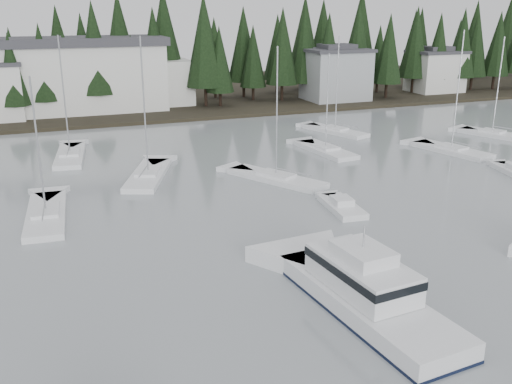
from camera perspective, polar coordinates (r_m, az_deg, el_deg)
far_shore_land at (r=107.44m, az=-14.67°, el=9.08°), size 240.00×54.00×1.00m
conifer_treeline at (r=96.64m, az=-13.89°, el=8.19°), size 200.00×22.00×20.00m
house_east_a at (r=99.39m, az=7.99°, el=11.66°), size 10.60×8.48×9.25m
house_east_b at (r=113.19m, az=17.52°, el=11.53°), size 9.54×7.42×8.25m
harbor_inn at (r=91.94m, az=-15.71°, el=11.21°), size 29.50×11.50×10.90m
cabin_cruiser_center at (r=31.92m, az=10.85°, el=-10.14°), size 5.09×12.98×5.45m
sailboat_0 at (r=68.39m, az=18.93°, el=3.85°), size 5.13×9.81×13.91m
sailboat_3 at (r=65.18m, az=6.95°, el=4.03°), size 3.86×9.42×11.47m
sailboat_4 at (r=65.52m, az=-18.06°, el=3.34°), size 4.13×10.86×13.50m
sailboat_5 at (r=75.60m, az=7.91°, el=5.95°), size 5.57×9.95×12.85m
sailboat_6 at (r=47.54m, az=-20.22°, el=-2.35°), size 3.54×10.65×11.48m
sailboat_8 at (r=56.03m, az=-10.70°, el=1.52°), size 6.58×10.93×13.78m
sailboat_9 at (r=79.05m, az=22.51°, el=5.27°), size 5.63×8.60×12.80m
sailboat_10 at (r=54.04m, az=2.02°, el=1.21°), size 7.36×10.37×12.95m
runabout_1 at (r=46.87m, az=8.56°, el=-1.57°), size 2.80×5.90×1.42m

